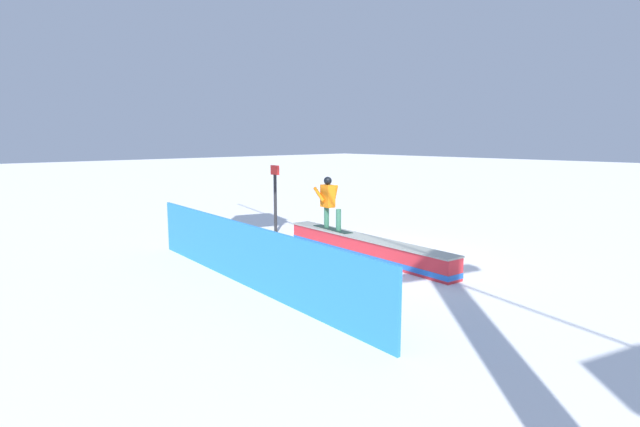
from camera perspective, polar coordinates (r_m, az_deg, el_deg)
name	(u,v)px	position (r m, az deg, el deg)	size (l,w,h in m)	color
ground_plane	(365,258)	(12.92, 5.05, -5.01)	(120.00, 120.00, 0.00)	white
grind_box	(365,248)	(12.86, 5.07, -3.93)	(5.70, 1.09, 0.55)	red
snowboarder	(329,201)	(13.81, 1.01, 1.43)	(1.55, 0.51, 1.42)	black
safety_fence	(246,255)	(10.46, -8.29, -4.66)	(8.63, 0.06, 1.29)	#2C86E4
trail_marker	(275,197)	(16.06, -5.07, 1.84)	(0.40, 0.10, 2.16)	#262628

